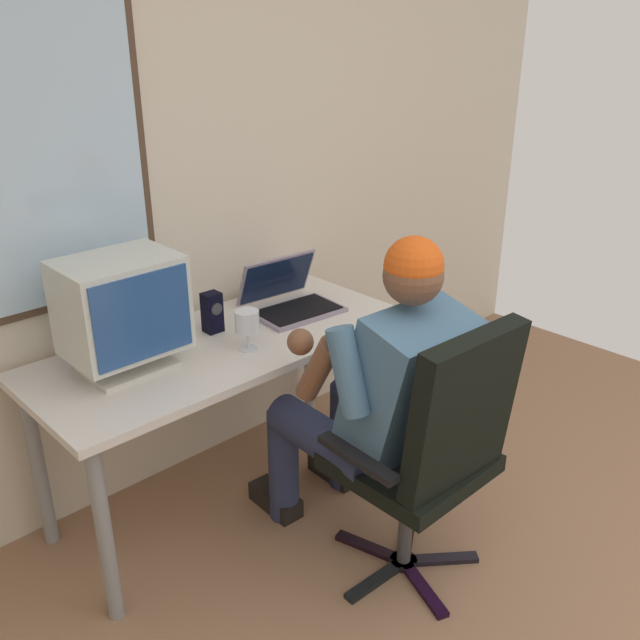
% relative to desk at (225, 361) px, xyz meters
% --- Properties ---
extents(wall_rear, '(4.69, 0.08, 2.56)m').
position_rel_desk_xyz_m(wall_rear, '(0.10, 0.38, 0.66)').
color(wall_rear, beige).
rests_on(wall_rear, ground).
extents(desk, '(1.48, 0.64, 0.72)m').
position_rel_desk_xyz_m(desk, '(0.00, 0.00, 0.00)').
color(desk, gray).
rests_on(desk, ground).
extents(office_chair, '(0.57, 0.55, 1.01)m').
position_rel_desk_xyz_m(office_chair, '(0.20, -0.86, -0.06)').
color(office_chair, black).
rests_on(office_chair, ground).
extents(person_seated, '(0.54, 0.84, 1.24)m').
position_rel_desk_xyz_m(person_seated, '(0.22, -0.59, 0.02)').
color(person_seated, '#252C4B').
rests_on(person_seated, ground).
extents(crt_monitor, '(0.39, 0.29, 0.40)m').
position_rel_desk_xyz_m(crt_monitor, '(-0.38, 0.04, 0.32)').
color(crt_monitor, beige).
rests_on(crt_monitor, desk).
extents(laptop, '(0.38, 0.34, 0.22)m').
position_rel_desk_xyz_m(laptop, '(0.39, 0.07, 0.14)').
color(laptop, gray).
rests_on(laptop, desk).
extents(wine_glass, '(0.09, 0.09, 0.15)m').
position_rel_desk_xyz_m(wine_glass, '(0.02, -0.12, 0.19)').
color(wine_glass, silver).
rests_on(wine_glass, desk).
extents(desk_speaker, '(0.07, 0.07, 0.16)m').
position_rel_desk_xyz_m(desk_speaker, '(0.02, 0.10, 0.17)').
color(desk_speaker, black).
rests_on(desk_speaker, desk).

